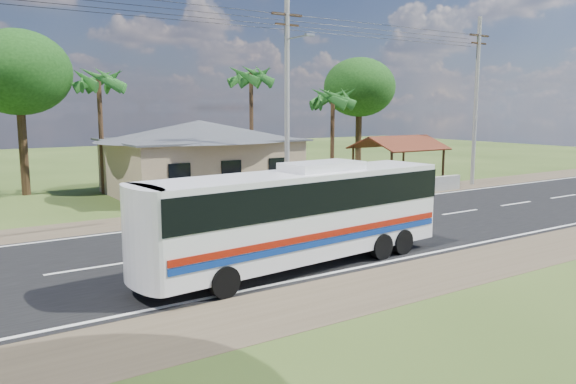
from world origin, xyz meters
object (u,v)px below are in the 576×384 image
waiting_shed (398,145)px  person (423,180)px  coach_bus (301,208)px  motorcycle (334,198)px

waiting_shed → person: bearing=-109.9°
coach_bus → waiting_shed: bearing=31.6°
motorcycle → coach_bus: bearing=143.0°
person → waiting_shed: bearing=-106.2°
waiting_shed → motorcycle: waiting_shed is taller
waiting_shed → motorcycle: bearing=-156.5°
motorcycle → person: bearing=-83.1°
coach_bus → motorcycle: (8.07, 8.55, -1.52)m
coach_bus → person: size_ratio=6.18×
coach_bus → person: bearing=24.9°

